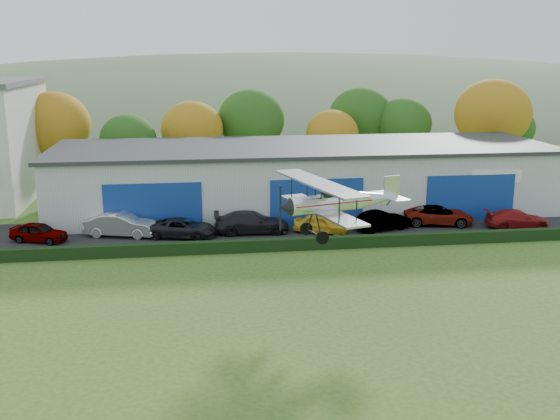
{
  "coord_description": "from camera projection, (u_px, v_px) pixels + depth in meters",
  "views": [
    {
      "loc": [
        -4.14,
        -24.71,
        12.77
      ],
      "look_at": [
        0.71,
        10.86,
        4.06
      ],
      "focal_mm": 42.04,
      "sensor_mm": 36.0,
      "label": 1
    }
  ],
  "objects": [
    {
      "name": "car_2",
      "position": [
        183.0,
        228.0,
        45.91
      ],
      "size": [
        5.17,
        3.33,
        1.33
      ],
      "primitive_type": "imported",
      "rotation": [
        0.0,
        0.0,
        1.32
      ],
      "color": "black",
      "rests_on": "apron"
    },
    {
      "name": "tree_belt",
      "position": [
        241.0,
        125.0,
        65.25
      ],
      "size": [
        75.7,
        13.22,
        10.12
      ],
      "color": "#3D2614",
      "rests_on": "ground"
    },
    {
      "name": "car_3",
      "position": [
        252.0,
        222.0,
        46.99
      ],
      "size": [
        5.43,
        2.33,
        1.56
      ],
      "primitive_type": "imported",
      "rotation": [
        0.0,
        0.0,
        1.54
      ],
      "color": "black",
      "rests_on": "apron"
    },
    {
      "name": "hangar",
      "position": [
        303.0,
        177.0,
        54.31
      ],
      "size": [
        40.6,
        12.6,
        5.3
      ],
      "color": "#B2B7BC",
      "rests_on": "ground"
    },
    {
      "name": "ground",
      "position": [
        298.0,
        365.0,
        27.34
      ],
      "size": [
        300.0,
        300.0,
        0.0
      ],
      "primitive_type": "plane",
      "color": "#2F5C1D",
      "rests_on": "ground"
    },
    {
      "name": "car_4",
      "position": [
        321.0,
        224.0,
        47.03
      ],
      "size": [
        4.21,
        2.91,
        1.33
      ],
      "primitive_type": "imported",
      "rotation": [
        0.0,
        0.0,
        1.19
      ],
      "color": "gold",
      "rests_on": "apron"
    },
    {
      "name": "car_7",
      "position": [
        517.0,
        219.0,
        48.4
      ],
      "size": [
        4.79,
        2.4,
        1.34
      ],
      "primitive_type": "imported",
      "rotation": [
        0.0,
        0.0,
        1.45
      ],
      "color": "maroon",
      "rests_on": "apron"
    },
    {
      "name": "car_0",
      "position": [
        39.0,
        232.0,
        44.84
      ],
      "size": [
        4.21,
        2.88,
        1.33
      ],
      "primitive_type": "imported",
      "rotation": [
        0.0,
        0.0,
        1.2
      ],
      "color": "gray",
      "rests_on": "apron"
    },
    {
      "name": "car_1",
      "position": [
        121.0,
        225.0,
        46.18
      ],
      "size": [
        5.34,
        3.02,
        1.66
      ],
      "primitive_type": "imported",
      "rotation": [
        0.0,
        0.0,
        1.31
      ],
      "color": "silver",
      "rests_on": "apron"
    },
    {
      "name": "hedge",
      "position": [
        303.0,
        244.0,
        43.24
      ],
      "size": [
        46.0,
        0.6,
        0.8
      ],
      "primitive_type": "cube",
      "color": "black",
      "rests_on": "ground"
    },
    {
      "name": "distant_hills",
      "position": [
        191.0,
        157.0,
        164.65
      ],
      "size": [
        430.0,
        196.0,
        56.0
      ],
      "color": "#4C6642",
      "rests_on": "ground"
    },
    {
      "name": "biplane",
      "position": [
        336.0,
        200.0,
        34.23
      ],
      "size": [
        7.16,
        8.12,
        3.03
      ],
      "rotation": [
        0.0,
        0.0,
        0.27
      ],
      "color": "silver"
    },
    {
      "name": "car_5",
      "position": [
        382.0,
        220.0,
        47.76
      ],
      "size": [
        4.57,
        2.8,
        1.42
      ],
      "primitive_type": "imported",
      "rotation": [
        0.0,
        0.0,
        1.9
      ],
      "color": "gray",
      "rests_on": "apron"
    },
    {
      "name": "apron",
      "position": [
        292.0,
        230.0,
        47.95
      ],
      "size": [
        48.0,
        9.0,
        0.05
      ],
      "primitive_type": "cube",
      "color": "black",
      "rests_on": "ground"
    },
    {
      "name": "car_6",
      "position": [
        439.0,
        215.0,
        49.26
      ],
      "size": [
        5.49,
        3.32,
        1.43
      ],
      "primitive_type": "imported",
      "rotation": [
        0.0,
        0.0,
        1.38
      ],
      "color": "gray",
      "rests_on": "apron"
    }
  ]
}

